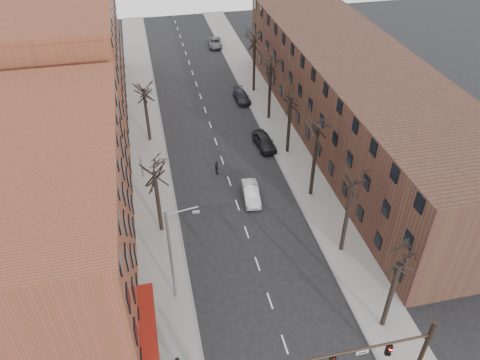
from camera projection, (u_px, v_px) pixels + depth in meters
sidewalk_left at (146, 136)px, 56.44m from camera, size 4.00×90.00×0.15m
sidewalk_right at (274, 121)px, 59.23m from camera, size 4.00×90.00×0.15m
building_left_near at (48, 215)px, 35.90m from camera, size 12.00×26.00×12.00m
building_left_far at (70, 58)px, 57.89m from camera, size 12.00×28.00×14.00m
building_right at (354, 98)px, 53.76m from camera, size 12.00×50.00×10.00m
awning_left at (152, 346)px, 33.65m from camera, size 1.20×7.00×0.15m
hedge at (150, 353)px, 32.46m from camera, size 0.80×6.00×1.00m
tree_right_a at (382, 325)px, 35.05m from camera, size 5.20×5.20×10.00m
tree_right_b at (341, 250)px, 41.28m from camera, size 5.20×5.20×10.80m
tree_right_c at (310, 195)px, 47.51m from camera, size 5.20×5.20×11.60m
tree_right_d at (287, 152)px, 53.75m from camera, size 5.20×5.20×10.00m
tree_right_e at (269, 118)px, 59.98m from camera, size 5.20×5.20×10.80m
tree_right_f at (254, 91)px, 66.21m from camera, size 5.20×5.20×11.60m
tree_left_a at (162, 230)px, 43.31m from camera, size 5.20×5.20×9.50m
tree_left_b at (150, 140)px, 55.78m from camera, size 5.20×5.20×9.50m
signal_mast_arm at (400, 356)px, 28.13m from camera, size 8.14×0.30×7.20m
streetlight at (173, 252)px, 34.16m from camera, size 2.45×0.22×9.03m
silver_sedan at (251, 193)px, 46.57m from camera, size 1.89×4.38×1.40m
parked_car_near at (264, 141)px, 54.16m from camera, size 2.24×4.71×1.55m
parked_car_mid at (242, 97)px, 63.47m from camera, size 1.92×4.43×1.27m
parked_car_far at (215, 43)px, 79.37m from camera, size 2.60×4.84×1.29m
pedestrian_crossing at (217, 168)px, 49.90m from camera, size 0.51×0.97×1.59m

